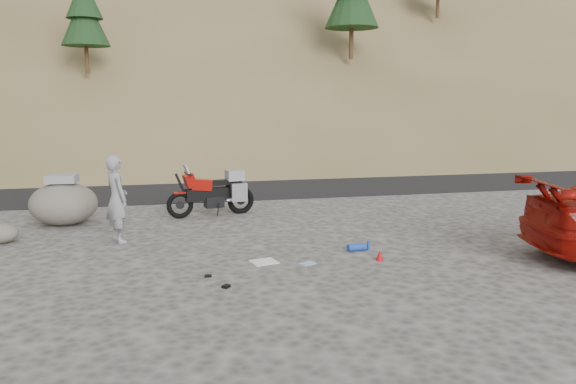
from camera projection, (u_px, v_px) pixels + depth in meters
name	position (u px, v px, depth m)	size (l,w,h in m)	color
ground	(220.00, 249.00, 11.67)	(140.00, 140.00, 0.00)	#43403E
road	(194.00, 186.00, 20.33)	(120.00, 7.00, 0.05)	black
hillside	(168.00, 8.00, 49.20)	(120.00, 73.00, 46.72)	brown
motorcycle	(215.00, 193.00, 15.04)	(2.40, 0.98, 1.44)	black
man	(119.00, 241.00, 12.34)	(0.70, 0.46, 1.91)	gray
boulder	(64.00, 203.00, 13.91)	(1.98, 1.82, 1.24)	#504C45
small_rock	(1.00, 233.00, 12.17)	(0.77, 0.70, 0.43)	#504C45
gear_white_cloth	(264.00, 262.00, 10.76)	(0.47, 0.42, 0.02)	white
gear_blue_mat	(357.00, 247.00, 11.55)	(0.16, 0.16, 0.39)	#1B3DA2
gear_bottle	(368.00, 246.00, 11.59)	(0.07, 0.07, 0.20)	#1B3DA2
gear_funnel	(380.00, 255.00, 10.87)	(0.15, 0.15, 0.20)	#AD0B0D
gear_glove_a	(208.00, 276.00, 9.86)	(0.12, 0.09, 0.03)	black
gear_glove_b	(226.00, 286.00, 9.29)	(0.13, 0.10, 0.04)	black
gear_blue_cloth	(308.00, 263.00, 10.65)	(0.28, 0.21, 0.01)	#88B1D2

